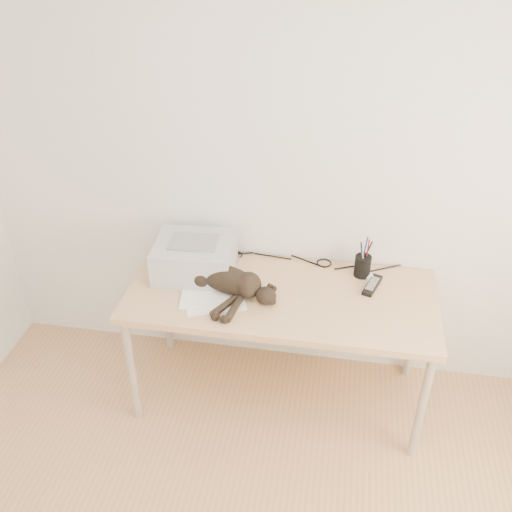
% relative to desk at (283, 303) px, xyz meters
% --- Properties ---
extents(wall_back, '(3.50, 0.00, 3.50)m').
position_rel_desk_xyz_m(wall_back, '(0.00, 0.27, 0.69)').
color(wall_back, silver).
rests_on(wall_back, floor).
extents(desk, '(1.60, 0.70, 0.74)m').
position_rel_desk_xyz_m(desk, '(0.00, 0.00, 0.00)').
color(desk, tan).
rests_on(desk, floor).
extents(printer, '(0.44, 0.38, 0.20)m').
position_rel_desk_xyz_m(printer, '(-0.49, 0.03, 0.23)').
color(printer, '#BABABF').
rests_on(printer, desk).
extents(papers, '(0.37, 0.30, 0.01)m').
position_rel_desk_xyz_m(papers, '(-0.34, -0.20, 0.14)').
color(papers, white).
rests_on(papers, desk).
extents(cat, '(0.64, 0.43, 0.15)m').
position_rel_desk_xyz_m(cat, '(-0.30, -0.11, 0.20)').
color(cat, black).
rests_on(cat, desk).
extents(mug, '(0.14, 0.14, 0.10)m').
position_rel_desk_xyz_m(mug, '(-0.35, 0.19, 0.18)').
color(mug, white).
rests_on(mug, desk).
extents(pen_cup, '(0.09, 0.09, 0.22)m').
position_rel_desk_xyz_m(pen_cup, '(0.41, 0.15, 0.20)').
color(pen_cup, black).
rests_on(pen_cup, desk).
extents(remote_grey, '(0.06, 0.16, 0.02)m').
position_rel_desk_xyz_m(remote_grey, '(-0.30, 0.10, 0.14)').
color(remote_grey, gray).
rests_on(remote_grey, desk).
extents(remote_black, '(0.11, 0.20, 0.02)m').
position_rel_desk_xyz_m(remote_black, '(0.46, 0.05, 0.14)').
color(remote_black, black).
rests_on(remote_black, desk).
extents(mouse, '(0.08, 0.11, 0.03)m').
position_rel_desk_xyz_m(mouse, '(0.46, 0.12, 0.15)').
color(mouse, white).
rests_on(mouse, desk).
extents(cable_tangle, '(1.36, 0.09, 0.01)m').
position_rel_desk_xyz_m(cable_tangle, '(0.00, 0.22, 0.14)').
color(cable_tangle, black).
rests_on(cable_tangle, desk).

